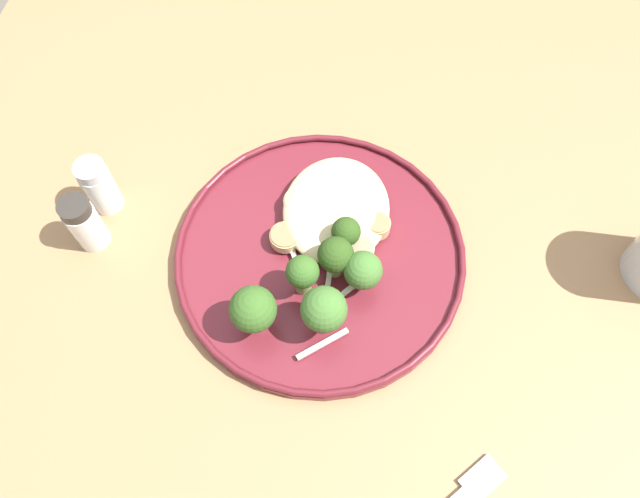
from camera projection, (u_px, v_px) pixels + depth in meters
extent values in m
plane|color=#665B51|center=(341.00, 398.00, 1.29)|extent=(6.00, 6.00, 0.00)
cube|color=#9E754C|center=(362.00, 237.00, 0.65)|extent=(1.40, 1.00, 0.04)
cube|color=olive|center=(189.00, 30.00, 1.30)|extent=(0.06, 0.06, 0.70)
cube|color=olive|center=(608.00, 82.00, 1.23)|extent=(0.06, 0.06, 0.70)
cylinder|color=maroon|center=(320.00, 256.00, 0.61)|extent=(0.29, 0.29, 0.01)
torus|color=maroon|center=(320.00, 252.00, 0.60)|extent=(0.29, 0.29, 0.01)
ellipsoid|color=beige|center=(336.00, 209.00, 0.61)|extent=(0.13, 0.11, 0.03)
cylinder|color=beige|center=(351.00, 198.00, 0.62)|extent=(0.03, 0.03, 0.01)
cylinder|color=#988766|center=(351.00, 195.00, 0.62)|extent=(0.02, 0.02, 0.00)
cylinder|color=#DBB77A|center=(378.00, 226.00, 0.61)|extent=(0.03, 0.03, 0.02)
cylinder|color=#8E774F|center=(378.00, 222.00, 0.60)|extent=(0.02, 0.02, 0.00)
cylinder|color=beige|center=(299.00, 203.00, 0.62)|extent=(0.03, 0.03, 0.01)
cylinder|color=#988766|center=(299.00, 200.00, 0.61)|extent=(0.03, 0.03, 0.00)
cylinder|color=#DBB77A|center=(285.00, 238.00, 0.60)|extent=(0.03, 0.03, 0.01)
cylinder|color=#8E774F|center=(285.00, 234.00, 0.60)|extent=(0.03, 0.03, 0.00)
cylinder|color=beige|center=(364.00, 252.00, 0.59)|extent=(0.03, 0.03, 0.02)
cylinder|color=#988766|center=(364.00, 248.00, 0.58)|extent=(0.03, 0.03, 0.00)
cylinder|color=#7A994C|center=(335.00, 266.00, 0.59)|extent=(0.02, 0.02, 0.02)
sphere|color=#2D4C19|center=(336.00, 255.00, 0.56)|extent=(0.03, 0.03, 0.03)
cylinder|color=#89A356|center=(256.00, 321.00, 0.56)|extent=(0.02, 0.02, 0.02)
sphere|color=#386023|center=(253.00, 309.00, 0.53)|extent=(0.04, 0.04, 0.04)
cylinder|color=#89A356|center=(324.00, 321.00, 0.56)|extent=(0.02, 0.02, 0.03)
sphere|color=#42702D|center=(324.00, 309.00, 0.53)|extent=(0.04, 0.04, 0.04)
cylinder|color=#7A994C|center=(303.00, 283.00, 0.58)|extent=(0.02, 0.02, 0.03)
sphere|color=#386023|center=(302.00, 272.00, 0.55)|extent=(0.03, 0.03, 0.03)
cylinder|color=#7A994C|center=(345.00, 243.00, 0.60)|extent=(0.02, 0.02, 0.02)
sphere|color=#2D4C19|center=(346.00, 232.00, 0.58)|extent=(0.03, 0.03, 0.03)
cylinder|color=#7A994C|center=(361.00, 280.00, 0.58)|extent=(0.02, 0.02, 0.02)
sphere|color=#42702D|center=(363.00, 270.00, 0.56)|extent=(0.04, 0.04, 0.04)
cube|color=silver|center=(328.00, 284.00, 0.58)|extent=(0.05, 0.01, 0.00)
cube|color=silver|center=(345.00, 293.00, 0.58)|extent=(0.05, 0.04, 0.00)
cube|color=silver|center=(297.00, 264.00, 0.59)|extent=(0.05, 0.03, 0.00)
cube|color=silver|center=(323.00, 344.00, 0.56)|extent=(0.04, 0.04, 0.00)
cube|color=silver|center=(482.00, 479.00, 0.51)|extent=(0.04, 0.04, 0.00)
cylinder|color=white|center=(101.00, 189.00, 0.62)|extent=(0.03, 0.03, 0.05)
cylinder|color=silver|center=(90.00, 170.00, 0.59)|extent=(0.03, 0.03, 0.01)
cylinder|color=white|center=(86.00, 226.00, 0.60)|extent=(0.03, 0.03, 0.05)
cylinder|color=#332D28|center=(74.00, 208.00, 0.57)|extent=(0.03, 0.03, 0.01)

